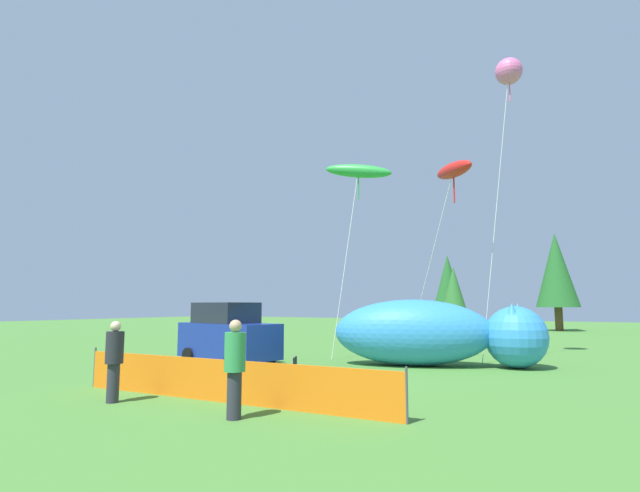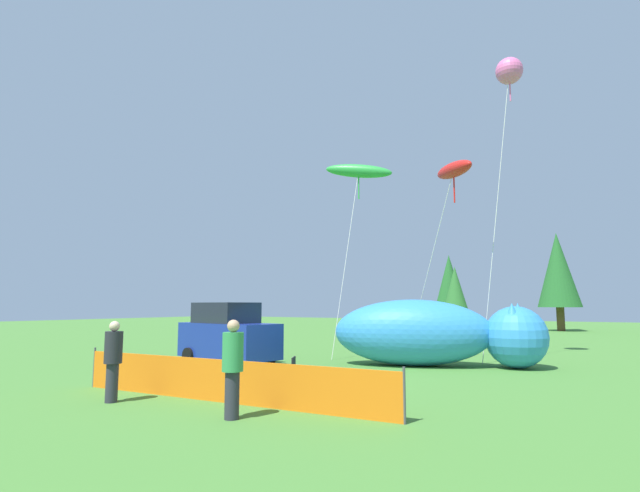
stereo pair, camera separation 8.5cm
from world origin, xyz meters
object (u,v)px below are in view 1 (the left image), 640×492
(kite_red_lizard, at_px, (453,171))
(kite_green_fish, at_px, (358,171))
(spectator_in_white_shirt, at_px, (114,358))
(spectator_in_blue_shirt, at_px, (235,364))
(kite_pink_octopus, at_px, (509,72))
(inflatable_cat, at_px, (433,335))
(parked_car, at_px, (228,334))
(folding_chair, at_px, (301,373))

(kite_red_lizard, height_order, kite_green_fish, kite_green_fish)
(spectator_in_white_shirt, bearing_deg, spectator_in_blue_shirt, 2.56)
(kite_red_lizard, relative_size, kite_pink_octopus, 0.64)
(kite_red_lizard, relative_size, kite_green_fish, 0.91)
(kite_red_lizard, distance_m, kite_green_fish, 4.72)
(inflatable_cat, bearing_deg, kite_pink_octopus, 39.35)
(inflatable_cat, bearing_deg, kite_green_fish, 128.93)
(parked_car, distance_m, kite_red_lizard, 10.62)
(kite_red_lizard, bearing_deg, kite_green_fish, 169.81)
(kite_green_fish, bearing_deg, folding_chair, -70.58)
(kite_red_lizard, xyz_separation_m, kite_pink_octopus, (1.90, 1.87, 4.35))
(parked_car, height_order, spectator_in_white_shirt, parked_car)
(kite_pink_octopus, bearing_deg, kite_green_fish, -170.79)
(spectator_in_blue_shirt, bearing_deg, kite_green_fish, 106.33)
(kite_green_fish, height_order, kite_pink_octopus, kite_pink_octopus)
(inflatable_cat, relative_size, spectator_in_white_shirt, 4.13)
(parked_car, xyz_separation_m, kite_red_lizard, (6.80, 5.21, 6.28))
(parked_car, relative_size, folding_chair, 4.55)
(kite_pink_octopus, bearing_deg, spectator_in_blue_shirt, -101.88)
(inflatable_cat, xyz_separation_m, spectator_in_white_shirt, (-3.91, -9.94, -0.10))
(spectator_in_blue_shirt, xyz_separation_m, kite_red_lizard, (0.94, 11.60, 6.34))
(folding_chair, relative_size, inflatable_cat, 0.13)
(parked_car, relative_size, spectator_in_blue_shirt, 2.28)
(inflatable_cat, bearing_deg, folding_chair, -114.37)
(inflatable_cat, bearing_deg, spectator_in_blue_shirt, -112.37)
(spectator_in_white_shirt, xyz_separation_m, kite_red_lizard, (4.27, 11.75, 6.38))
(folding_chair, relative_size, spectator_in_blue_shirt, 0.50)
(inflatable_cat, relative_size, kite_green_fish, 0.84)
(spectator_in_blue_shirt, xyz_separation_m, spectator_in_white_shirt, (-3.34, -0.15, -0.04))
(parked_car, bearing_deg, folding_chair, -24.02)
(inflatable_cat, relative_size, kite_pink_octopus, 0.59)
(kite_green_fish, bearing_deg, spectator_in_white_shirt, -88.62)
(spectator_in_white_shirt, relative_size, kite_red_lizard, 0.22)
(folding_chair, bearing_deg, inflatable_cat, 58.47)
(spectator_in_blue_shirt, bearing_deg, kite_red_lizard, 85.38)
(inflatable_cat, distance_m, kite_pink_octopus, 11.47)
(inflatable_cat, bearing_deg, spectator_in_white_shirt, -130.49)
(spectator_in_blue_shirt, distance_m, kite_green_fish, 14.79)
(spectator_in_blue_shirt, bearing_deg, spectator_in_white_shirt, -177.44)
(spectator_in_blue_shirt, distance_m, spectator_in_white_shirt, 3.34)
(folding_chair, xyz_separation_m, kite_pink_octopus, (2.95, 11.04, 11.14))
(spectator_in_blue_shirt, bearing_deg, folding_chair, 92.76)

